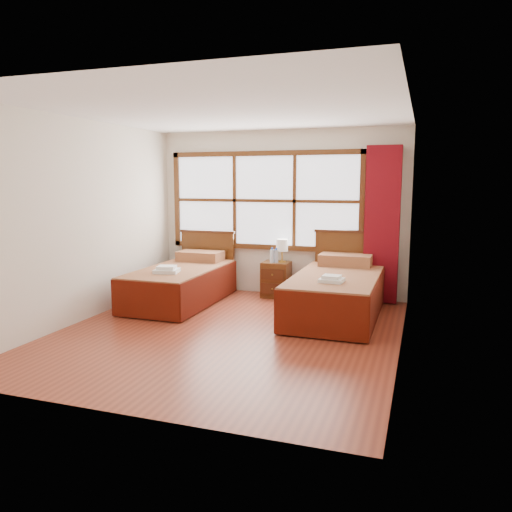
% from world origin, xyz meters
% --- Properties ---
extents(floor, '(4.50, 4.50, 0.00)m').
position_xyz_m(floor, '(0.00, 0.00, 0.00)').
color(floor, brown).
rests_on(floor, ground).
extents(ceiling, '(4.50, 4.50, 0.00)m').
position_xyz_m(ceiling, '(0.00, 0.00, 2.60)').
color(ceiling, white).
rests_on(ceiling, wall_back).
extents(wall_back, '(4.00, 0.00, 4.00)m').
position_xyz_m(wall_back, '(0.00, 2.25, 1.30)').
color(wall_back, silver).
rests_on(wall_back, floor).
extents(wall_left, '(0.00, 4.50, 4.50)m').
position_xyz_m(wall_left, '(-2.00, 0.00, 1.30)').
color(wall_left, silver).
rests_on(wall_left, floor).
extents(wall_right, '(0.00, 4.50, 4.50)m').
position_xyz_m(wall_right, '(2.00, 0.00, 1.30)').
color(wall_right, silver).
rests_on(wall_right, floor).
extents(window, '(3.16, 0.06, 1.56)m').
position_xyz_m(window, '(-0.25, 2.21, 1.50)').
color(window, white).
rests_on(window, wall_back).
extents(curtain, '(0.50, 0.16, 2.30)m').
position_xyz_m(curtain, '(1.60, 2.11, 1.17)').
color(curtain, maroon).
rests_on(curtain, wall_back).
extents(bed_left, '(1.03, 2.05, 1.00)m').
position_xyz_m(bed_left, '(-1.21, 1.20, 0.31)').
color(bed_left, '#401E0D').
rests_on(bed_left, floor).
extents(bed_right, '(1.11, 2.14, 1.08)m').
position_xyz_m(bed_right, '(1.11, 1.20, 0.33)').
color(bed_right, '#401E0D').
rests_on(bed_right, floor).
extents(nightstand, '(0.42, 0.41, 0.56)m').
position_xyz_m(nightstand, '(0.02, 1.99, 0.28)').
color(nightstand, '#552E12').
rests_on(nightstand, floor).
extents(towels_left, '(0.39, 0.36, 0.10)m').
position_xyz_m(towels_left, '(-1.22, 0.73, 0.58)').
color(towels_left, white).
rests_on(towels_left, bed_left).
extents(towels_right, '(0.30, 0.27, 0.08)m').
position_xyz_m(towels_right, '(1.14, 0.62, 0.61)').
color(towels_right, white).
rests_on(towels_right, bed_right).
extents(lamp, '(0.18, 0.18, 0.36)m').
position_xyz_m(lamp, '(0.10, 2.03, 0.81)').
color(lamp, gold).
rests_on(lamp, nightstand).
extents(bottle_near, '(0.06, 0.06, 0.23)m').
position_xyz_m(bottle_near, '(-0.03, 1.92, 0.66)').
color(bottle_near, silver).
rests_on(bottle_near, nightstand).
extents(bottle_far, '(0.06, 0.06, 0.23)m').
position_xyz_m(bottle_far, '(0.03, 1.95, 0.66)').
color(bottle_far, silver).
rests_on(bottle_far, nightstand).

